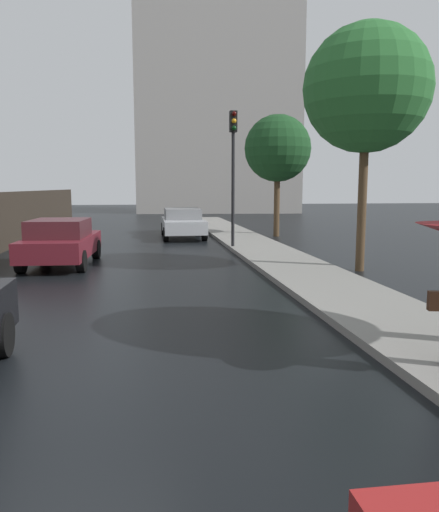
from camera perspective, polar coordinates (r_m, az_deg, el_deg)
The scene contains 7 objects.
ground at distance 6.40m, azimuth -16.58°, elevation -13.93°, with size 120.00×120.00×0.00m, color black.
car_silver_mid_road at distance 22.95m, azimuth -4.26°, elevation 3.88°, with size 1.91×4.39×1.35m.
car_maroon_far_ahead at distance 15.51m, azimuth -17.83°, elevation 1.60°, with size 2.03×4.08×1.40m.
traffic_light at distance 18.45m, azimuth 1.59°, elevation 11.61°, with size 0.26×0.39×4.93m.
street_tree_near at distance 23.70m, azimuth 6.72°, elevation 12.19°, with size 3.10×3.10×5.67m.
street_tree_far at distance 14.53m, azimuth 16.61°, elevation 17.95°, with size 3.41×3.41×6.66m.
distant_tower at distance 48.16m, azimuth -0.22°, elevation 22.34°, with size 15.03×8.57×28.54m.
Camera 1 is at (0.91, -5.88, 2.36)m, focal length 34.68 mm.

